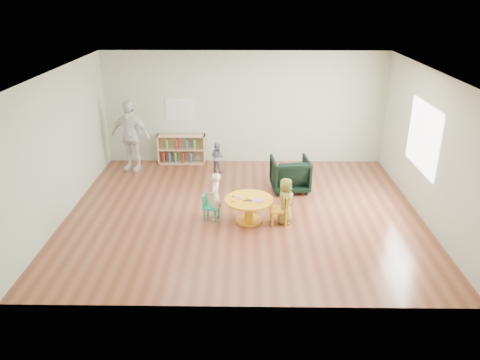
{
  "coord_description": "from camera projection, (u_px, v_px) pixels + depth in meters",
  "views": [
    {
      "loc": [
        0.05,
        -8.44,
        4.21
      ],
      "look_at": [
        -0.07,
        -0.3,
        0.83
      ],
      "focal_mm": 35.0,
      "sensor_mm": 36.0,
      "label": 1
    }
  ],
  "objects": [
    {
      "name": "kid_chair_left",
      "position": [
        210.0,
        206.0,
        9.04
      ],
      "size": [
        0.34,
        0.34,
        0.53
      ],
      "rotation": [
        0.0,
        0.0,
        -1.82
      ],
      "color": "#1D9F71",
      "rests_on": "ground"
    },
    {
      "name": "room",
      "position": [
        244.0,
        121.0,
        8.69
      ],
      "size": [
        7.1,
        7.0,
        2.8
      ],
      "color": "brown",
      "rests_on": "ground"
    },
    {
      "name": "armchair",
      "position": [
        290.0,
        174.0,
        10.32
      ],
      "size": [
        0.88,
        0.9,
        0.75
      ],
      "primitive_type": "imported",
      "rotation": [
        0.0,
        0.0,
        3.24
      ],
      "color": "black",
      "rests_on": "ground"
    },
    {
      "name": "activity_table",
      "position": [
        249.0,
        206.0,
        8.94
      ],
      "size": [
        0.94,
        0.94,
        0.51
      ],
      "rotation": [
        0.0,
        0.0,
        -0.05
      ],
      "color": "#F0A414",
      "rests_on": "ground"
    },
    {
      "name": "toddler",
      "position": [
        217.0,
        157.0,
        11.37
      ],
      "size": [
        0.45,
        0.42,
        0.73
      ],
      "primitive_type": "imported",
      "rotation": [
        0.0,
        0.0,
        2.61
      ],
      "color": "#1A1C43",
      "rests_on": "ground"
    },
    {
      "name": "kid_chair_right",
      "position": [
        281.0,
        209.0,
        8.85
      ],
      "size": [
        0.34,
        0.34,
        0.59
      ],
      "rotation": [
        0.0,
        0.0,
        1.64
      ],
      "color": "#F0A414",
      "rests_on": "ground"
    },
    {
      "name": "alphabet_poster",
      "position": [
        181.0,
        110.0,
        11.67
      ],
      "size": [
        0.74,
        0.01,
        0.54
      ],
      "color": "white",
      "rests_on": "ground"
    },
    {
      "name": "adult_caretaker",
      "position": [
        130.0,
        136.0,
        11.3
      ],
      "size": [
        1.1,
        0.69,
        1.74
      ],
      "primitive_type": "imported",
      "rotation": [
        0.0,
        0.0,
        -0.28
      ],
      "color": "white",
      "rests_on": "ground"
    },
    {
      "name": "bookshelf",
      "position": [
        181.0,
        149.0,
        11.93
      ],
      "size": [
        1.2,
        0.3,
        0.75
      ],
      "color": "tan",
      "rests_on": "ground"
    },
    {
      "name": "child_left",
      "position": [
        215.0,
        197.0,
        8.97
      ],
      "size": [
        0.3,
        0.39,
        0.95
      ],
      "primitive_type": "imported",
      "rotation": [
        0.0,
        0.0,
        -1.79
      ],
      "color": "white",
      "rests_on": "ground"
    },
    {
      "name": "child_right",
      "position": [
        285.0,
        201.0,
        8.84
      ],
      "size": [
        0.4,
        0.51,
        0.91
      ],
      "primitive_type": "imported",
      "rotation": [
        0.0,
        0.0,
        1.28
      ],
      "color": "yellow",
      "rests_on": "ground"
    }
  ]
}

